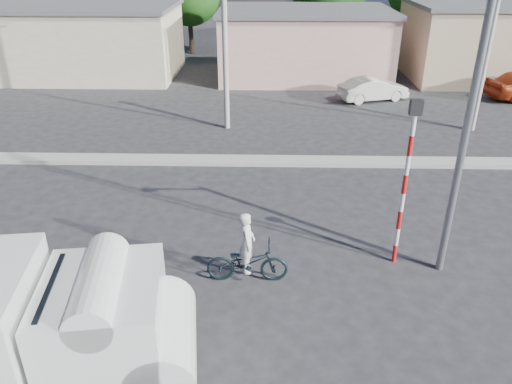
{
  "coord_description": "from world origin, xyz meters",
  "views": [
    {
      "loc": [
        -0.14,
        -9.52,
        7.49
      ],
      "look_at": [
        -0.46,
        2.88,
        1.3
      ],
      "focal_mm": 35.0,
      "sensor_mm": 36.0,
      "label": 1
    }
  ],
  "objects_px": {
    "cyclist": "(247,253)",
    "streetlight": "(469,76)",
    "bicycle": "(247,262)",
    "traffic_pole": "(407,171)",
    "car_cream": "(373,89)"
  },
  "relations": [
    {
      "from": "bicycle",
      "to": "car_cream",
      "type": "xyz_separation_m",
      "value": [
        5.99,
        16.01,
        0.08
      ]
    },
    {
      "from": "car_cream",
      "to": "traffic_pole",
      "type": "distance_m",
      "value": 15.39
    },
    {
      "from": "cyclist",
      "to": "traffic_pole",
      "type": "height_order",
      "value": "traffic_pole"
    },
    {
      "from": "cyclist",
      "to": "streetlight",
      "type": "distance_m",
      "value": 6.35
    },
    {
      "from": "bicycle",
      "to": "cyclist",
      "type": "bearing_deg",
      "value": -0.0
    },
    {
      "from": "bicycle",
      "to": "streetlight",
      "type": "distance_m",
      "value": 6.53
    },
    {
      "from": "bicycle",
      "to": "traffic_pole",
      "type": "bearing_deg",
      "value": -77.22
    },
    {
      "from": "cyclist",
      "to": "streetlight",
      "type": "height_order",
      "value": "streetlight"
    },
    {
      "from": "car_cream",
      "to": "bicycle",
      "type": "bearing_deg",
      "value": 140.89
    },
    {
      "from": "cyclist",
      "to": "bicycle",
      "type": "bearing_deg",
      "value": -0.0
    },
    {
      "from": "streetlight",
      "to": "bicycle",
      "type": "bearing_deg",
      "value": -172.74
    },
    {
      "from": "streetlight",
      "to": "car_cream",
      "type": "bearing_deg",
      "value": 85.41
    },
    {
      "from": "car_cream",
      "to": "streetlight",
      "type": "xyz_separation_m",
      "value": [
        -1.24,
        -15.4,
        4.36
      ]
    },
    {
      "from": "cyclist",
      "to": "streetlight",
      "type": "bearing_deg",
      "value": -83.32
    },
    {
      "from": "traffic_pole",
      "to": "streetlight",
      "type": "height_order",
      "value": "streetlight"
    }
  ]
}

